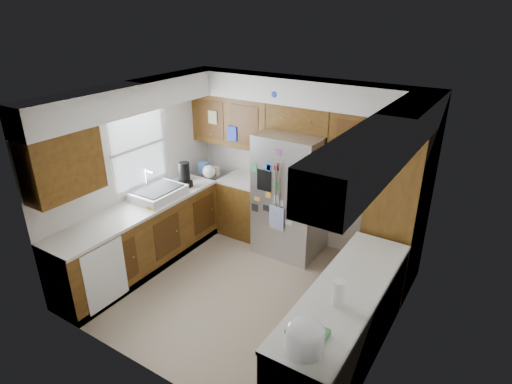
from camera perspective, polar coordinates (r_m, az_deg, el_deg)
floor at (r=5.67m, az=-1.53°, el=-12.98°), size 3.60×3.60×0.00m
room_shell at (r=5.14m, az=-0.46°, el=6.02°), size 3.64×3.24×2.52m
left_counter_run at (r=6.20m, az=-11.99°, el=-5.32°), size 1.36×3.20×0.92m
right_counter_run at (r=4.55m, az=11.49°, el=-17.66°), size 0.63×2.25×0.92m
pantry at (r=5.52m, az=18.34°, el=-2.32°), size 0.60×0.90×2.15m
fridge at (r=6.10m, az=4.68°, el=-0.34°), size 0.90×0.79×1.80m
bridge_cabinet at (r=5.94m, az=6.08°, el=9.91°), size 0.96×0.34×0.35m
fridge_top_items at (r=5.87m, az=5.31°, el=12.69°), size 0.81×0.34×0.26m
sink_assembly at (r=6.08m, az=-12.92°, el=-0.10°), size 0.52×0.71×0.37m
left_counter_clutter at (r=6.50m, az=-8.08°, el=2.51°), size 0.40×0.85×0.38m
rice_cooker at (r=3.49m, az=6.54°, el=-18.50°), size 0.31×0.30×0.27m
paper_towel at (r=3.98m, az=10.95°, el=-13.04°), size 0.11×0.11×0.24m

